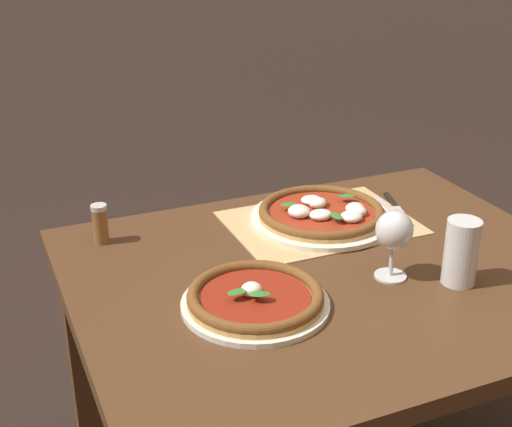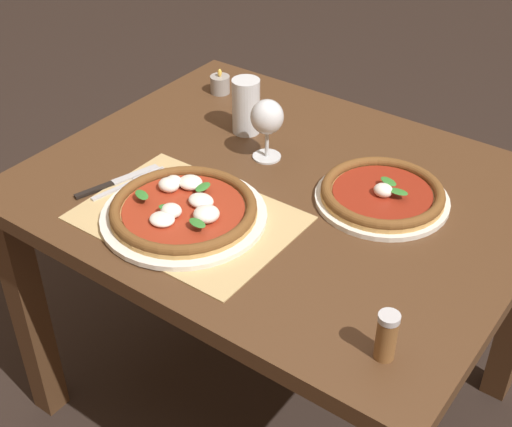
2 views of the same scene
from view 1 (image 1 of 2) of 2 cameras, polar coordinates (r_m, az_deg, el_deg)
dining_table at (r=1.65m, az=5.97°, el=-7.84°), size 1.14×0.92×0.74m
paper_placemat at (r=1.81m, az=5.17°, el=-0.73°), size 0.46×0.33×0.00m
pizza_near at (r=1.81m, az=5.29°, el=-0.02°), size 0.36×0.36×0.05m
pizza_far at (r=1.44m, az=-0.06°, el=-6.81°), size 0.30×0.30×0.05m
wine_glass at (r=1.53m, az=10.98°, el=-1.55°), size 0.08×0.08×0.16m
pint_glass at (r=1.56m, az=16.08°, el=-3.07°), size 0.07×0.07×0.15m
fork at (r=1.88m, az=10.67°, el=0.11°), size 0.06×0.20×0.00m
knife at (r=1.91m, az=11.24°, el=0.37°), size 0.08×0.21×0.01m
pepper_shaker at (r=1.72m, az=-12.36°, el=-0.80°), size 0.04×0.04×0.10m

